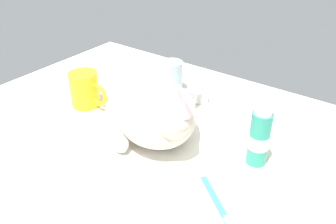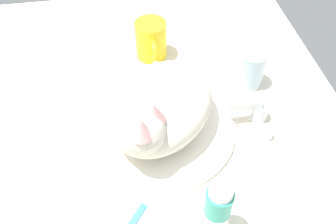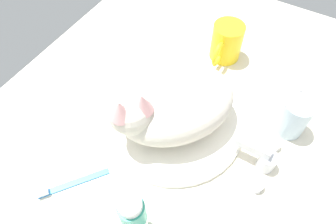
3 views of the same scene
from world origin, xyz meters
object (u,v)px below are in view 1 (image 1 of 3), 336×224
soap_bar (146,80)px  toothbrush (218,204)px  cat (155,112)px  rinse_cup (172,76)px  faucet (200,95)px  toothpaste_bottle (259,137)px  coffee_mug (85,90)px

soap_bar → toothbrush: 50.99cm
cat → rinse_cup: size_ratio=3.51×
faucet → rinse_cup: size_ratio=1.47×
cat → toothbrush: (22.16, -9.75, -7.12)cm
faucet → soap_bar: size_ratio=1.78×
toothbrush → faucet: bearing=126.8°
soap_bar → toothpaste_bottle: (41.55, -13.86, 4.25)cm
toothbrush → rinse_cup: bearing=136.0°
coffee_mug → toothbrush: 49.05cm
soap_bar → toothbrush: bearing=-35.8°
cat → toothbrush: 25.24cm
coffee_mug → soap_bar: bearing=71.4°
soap_bar → faucet: bearing=2.4°
toothpaste_bottle → faucet: bearing=147.6°
soap_bar → toothbrush: soap_bar is taller
cat → coffee_mug: cat is taller
faucet → toothpaste_bottle: 27.66cm
faucet → toothpaste_bottle: size_ratio=0.94×
rinse_cup → cat: bearing=-62.9°
coffee_mug → toothpaste_bottle: 47.92cm
faucet → coffee_mug: bearing=-142.2°
faucet → coffee_mug: (-24.57, -19.04, 2.27)cm
rinse_cup → soap_bar: (-7.44, -2.95, -2.18)cm
soap_bar → toothpaste_bottle: 44.01cm
rinse_cup → toothpaste_bottle: (34.12, -16.81, 2.07)cm
cat → rinse_cup: 26.02cm
toothpaste_bottle → soap_bar: bearing=161.6°
cat → faucet: bearing=92.0°
toothbrush → cat: bearing=156.3°
faucet → rinse_cup: bearing=168.9°
faucet → rinse_cup: rinse_cup is taller
faucet → toothbrush: 38.26cm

